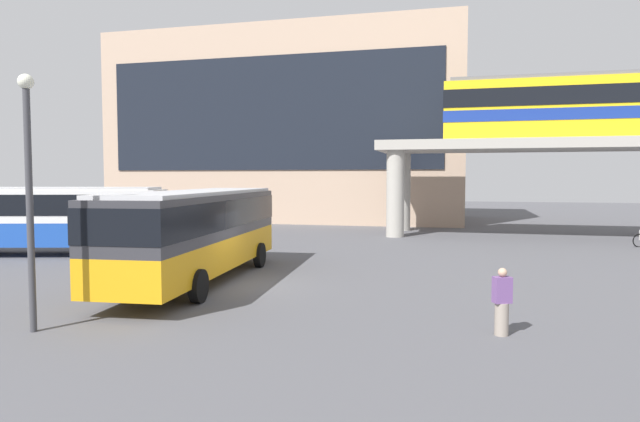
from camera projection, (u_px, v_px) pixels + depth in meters
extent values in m
plane|color=#515156|center=(317.00, 249.00, 28.51)|extent=(120.00, 120.00, 0.00)
cube|color=tan|center=(294.00, 130.00, 49.64)|extent=(29.83, 13.20, 15.80)
cube|color=black|center=(269.00, 113.00, 43.16)|extent=(26.85, 0.10, 8.85)
cube|color=#ADA89E|center=(615.00, 144.00, 32.95)|extent=(27.92, 5.92, 0.60)
cylinder|color=#ADA89E|center=(395.00, 194.00, 34.18)|extent=(1.10, 1.10, 5.35)
cylinder|color=#ADA89E|center=(402.00, 192.00, 38.35)|extent=(1.10, 1.10, 5.35)
cube|color=yellow|center=(605.00, 109.00, 32.96)|extent=(18.76, 2.90, 3.60)
cube|color=navy|center=(605.00, 115.00, 32.98)|extent=(18.82, 2.96, 0.70)
cube|color=black|center=(606.00, 97.00, 32.91)|extent=(18.82, 2.96, 1.10)
cube|color=slate|center=(606.00, 76.00, 32.84)|extent=(18.01, 2.61, 0.24)
cube|color=orange|center=(198.00, 252.00, 19.46)|extent=(3.41, 11.17, 1.10)
cube|color=#333338|center=(197.00, 216.00, 19.38)|extent=(3.41, 11.17, 1.50)
cube|color=black|center=(197.00, 213.00, 19.37)|extent=(3.45, 11.21, 0.96)
cube|color=silver|center=(197.00, 192.00, 19.33)|extent=(3.24, 10.61, 0.12)
cylinder|color=black|center=(202.00, 254.00, 23.16)|extent=(0.36, 1.02, 1.00)
cylinder|color=black|center=(260.00, 255.00, 22.75)|extent=(0.36, 1.02, 1.00)
cylinder|color=black|center=(120.00, 283.00, 16.67)|extent=(0.36, 1.02, 1.00)
cylinder|color=black|center=(199.00, 286.00, 16.25)|extent=(0.36, 1.02, 1.00)
cube|color=#1E4CB2|center=(45.00, 233.00, 26.31)|extent=(11.27, 5.32, 1.10)
cube|color=silver|center=(44.00, 206.00, 26.24)|extent=(11.27, 5.32, 1.50)
cube|color=black|center=(44.00, 204.00, 26.23)|extent=(11.32, 5.37, 0.96)
cube|color=silver|center=(44.00, 188.00, 26.19)|extent=(10.71, 5.05, 0.12)
cylinder|color=black|center=(101.00, 248.00, 25.16)|extent=(1.04, 0.53, 1.00)
cylinder|color=black|center=(120.00, 241.00, 27.65)|extent=(1.04, 0.53, 1.00)
torus|color=black|center=(639.00, 241.00, 29.29)|extent=(0.73, 0.27, 0.74)
cylinder|color=silver|center=(640.00, 235.00, 29.27)|extent=(0.04, 0.04, 0.55)
cylinder|color=gray|center=(502.00, 319.00, 12.93)|extent=(0.32, 0.32, 0.77)
cube|color=#724C8C|center=(502.00, 290.00, 12.89)|extent=(0.47, 0.40, 0.61)
sphere|color=tan|center=(503.00, 272.00, 12.86)|extent=(0.21, 0.21, 0.21)
cylinder|color=#3F3F44|center=(30.00, 211.00, 13.08)|extent=(0.16, 0.16, 5.77)
sphere|color=silver|center=(26.00, 82.00, 12.89)|extent=(0.36, 0.36, 0.36)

